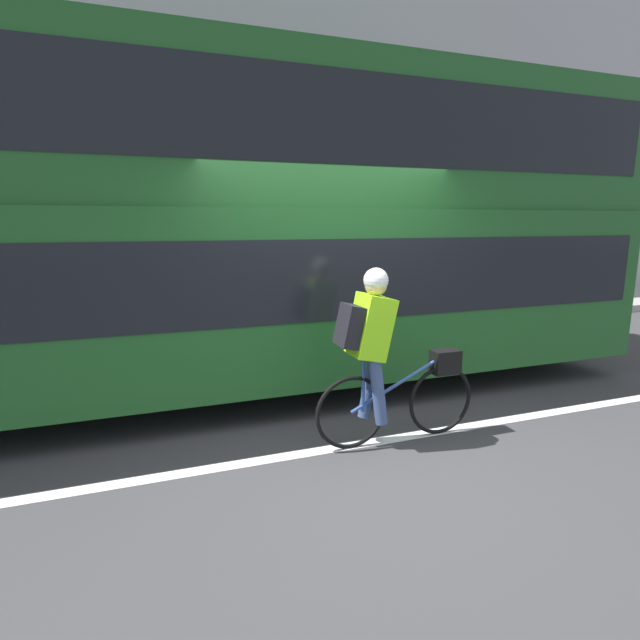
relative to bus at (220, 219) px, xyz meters
name	(u,v)px	position (x,y,z in m)	size (l,w,h in m)	color
ground_plane	(360,446)	(0.88, -1.90, -2.01)	(80.00, 80.00, 0.00)	#38383A
road_center_line	(359,444)	(0.88, -1.88, -2.00)	(50.00, 0.14, 0.01)	silver
sidewalk_curb	(245,327)	(0.88, 3.19, -1.93)	(60.00, 2.10, 0.15)	gray
building_facade	(226,124)	(0.88, 4.39, 1.80)	(60.00, 0.30, 7.60)	#9E9EA3
bus	(220,219)	(0.00, 0.00, 0.00)	(9.88, 2.48, 3.60)	black
cyclist_on_bike	(382,351)	(1.07, -1.91, -1.14)	(1.58, 0.32, 1.60)	black
trash_bin	(154,304)	(-0.68, 3.09, -1.39)	(0.59, 0.59, 0.92)	#262628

